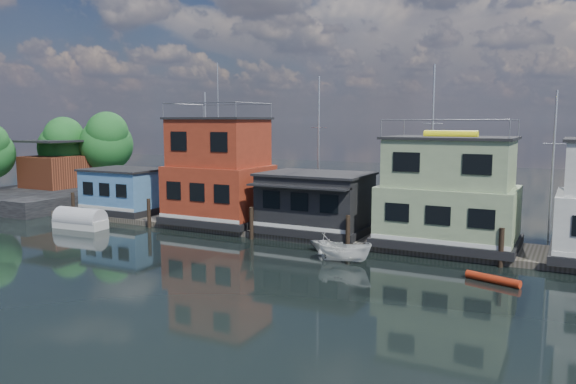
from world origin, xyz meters
The scene contains 13 objects.
ground centered at (0.00, 0.00, 0.00)m, with size 160.00×160.00×0.00m, color black.
dock centered at (0.00, 12.00, 0.20)m, with size 48.00×5.00×0.40m, color #595147.
houseboat_blue centered at (-18.00, 12.00, 2.21)m, with size 6.40×4.90×3.66m.
houseboat_red centered at (-8.50, 12.00, 4.10)m, with size 7.40×5.90×11.86m.
houseboat_dark centered at (-0.50, 11.98, 2.42)m, with size 7.40×6.10×4.06m.
houseboat_green centered at (8.50, 12.00, 3.55)m, with size 8.40×5.90×7.03m.
pilings centered at (-0.33, 9.20, 1.10)m, with size 42.28×0.28×2.20m.
background_masts centered at (4.76, 18.00, 5.55)m, with size 36.40×0.16×12.00m.
shore centered at (-30.67, 15.86, 3.60)m, with size 12.40×15.72×8.24m.
motorboat centered at (3.99, 6.20, 0.63)m, with size 1.23×3.26×1.26m, color white.
red_kayak centered at (12.04, 5.81, 0.20)m, with size 0.41×0.41×2.78m, color #B52D13.
tarp_runabout centered at (-17.40, 6.61, 0.62)m, with size 4.19×1.89×1.66m.
dinghy_white centered at (2.01, 8.06, 0.60)m, with size 1.97×2.28×1.20m, color silver.
Camera 1 is at (15.47, -22.94, 8.04)m, focal length 35.00 mm.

